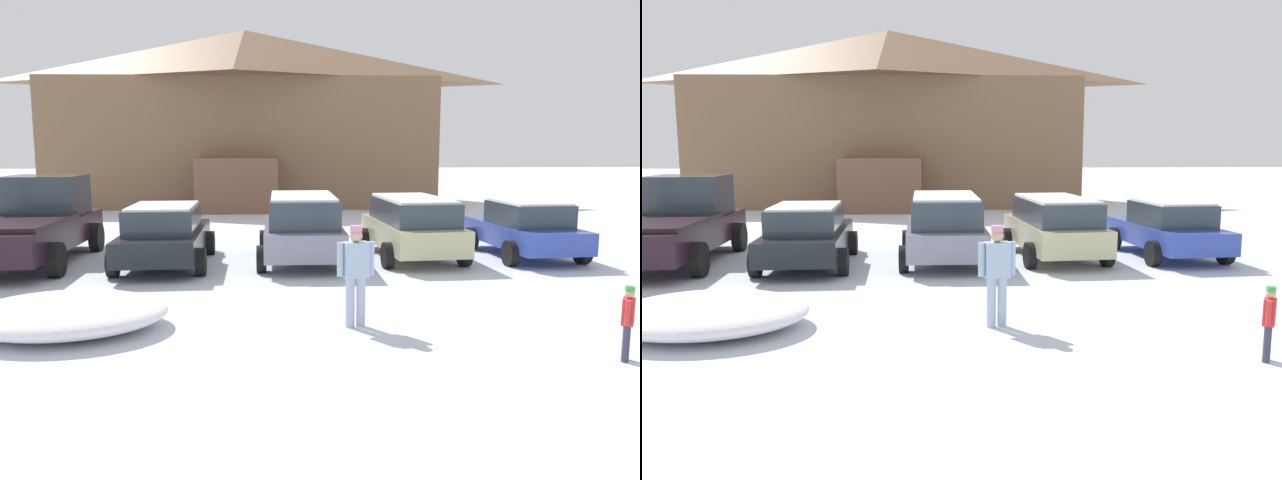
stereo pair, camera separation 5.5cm
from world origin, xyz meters
TOP-DOWN VIEW (x-y plane):
  - ski_lodge at (-3.22, 28.53)m, footprint 19.28×10.55m
  - parked_black_sedan at (-4.65, 11.35)m, footprint 2.22×4.58m
  - parked_grey_wagon at (-1.26, 11.54)m, footprint 2.29×4.32m
  - parked_beige_suv at (1.62, 11.84)m, footprint 2.33×4.37m
  - parked_blue_hatchback at (4.66, 11.79)m, footprint 2.31×4.18m
  - pickup_truck at (-8.00, 12.12)m, footprint 2.52×5.91m
  - skier_child_in_red_jacket at (2.75, 3.78)m, footprint 0.27×0.33m
  - skier_adult_in_blue_parka at (-0.72, 5.71)m, footprint 0.62×0.29m
  - plowed_snow_pile at (-5.36, 5.89)m, footprint 3.18×2.55m

SIDE VIEW (x-z plane):
  - plowed_snow_pile at x=-5.36m, z-range 0.00..0.55m
  - skier_child_in_red_jacket at x=2.75m, z-range 0.07..1.12m
  - parked_blue_hatchback at x=4.66m, z-range 0.02..1.53m
  - parked_black_sedan at x=-4.65m, z-range 0.02..1.54m
  - parked_beige_suv at x=1.62m, z-range 0.07..1.68m
  - parked_grey_wagon at x=-1.26m, z-range 0.06..1.78m
  - skier_adult_in_blue_parka at x=-0.72m, z-range 0.11..1.78m
  - pickup_truck at x=-8.00m, z-range -0.08..2.07m
  - ski_lodge at x=-3.22m, z-range 0.06..8.73m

